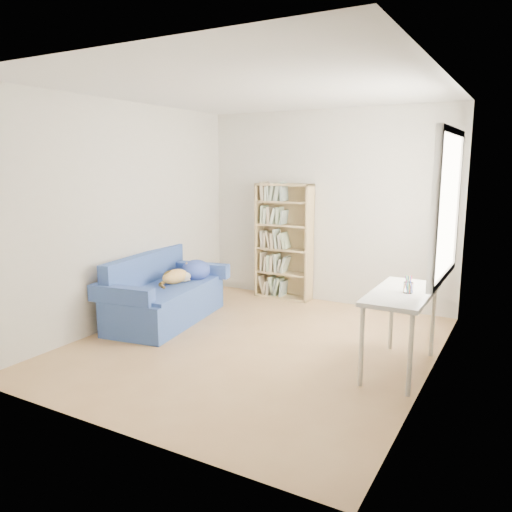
{
  "coord_description": "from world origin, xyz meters",
  "views": [
    {
      "loc": [
        2.45,
        -4.37,
        1.89
      ],
      "look_at": [
        -0.27,
        0.51,
        0.85
      ],
      "focal_mm": 35.0,
      "sensor_mm": 36.0,
      "label": 1
    }
  ],
  "objects": [
    {
      "name": "ground",
      "position": [
        0.0,
        0.0,
        0.0
      ],
      "size": [
        4.0,
        4.0,
        0.0
      ],
      "primitive_type": "plane",
      "color": "#AE7F4E",
      "rests_on": "ground"
    },
    {
      "name": "room_shell",
      "position": [
        0.1,
        0.03,
        1.64
      ],
      "size": [
        3.54,
        4.04,
        2.62
      ],
      "color": "silver",
      "rests_on": "ground"
    },
    {
      "name": "sofa",
      "position": [
        -1.38,
        0.23,
        0.31
      ],
      "size": [
        1.01,
        1.74,
        0.81
      ],
      "rotation": [
        0.0,
        0.0,
        0.15
      ],
      "color": "navy",
      "rests_on": "ground"
    },
    {
      "name": "bookshelf",
      "position": [
        -0.58,
        1.86,
        0.75
      ],
      "size": [
        0.81,
        0.25,
        1.62
      ],
      "color": "tan",
      "rests_on": "ground"
    },
    {
      "name": "desk",
      "position": [
        1.48,
        0.09,
        0.67
      ],
      "size": [
        0.51,
        1.11,
        0.75
      ],
      "color": "silver",
      "rests_on": "ground"
    },
    {
      "name": "pen_cup",
      "position": [
        1.54,
        0.07,
        0.81
      ],
      "size": [
        0.09,
        0.09,
        0.16
      ],
      "color": "white",
      "rests_on": "desk"
    }
  ]
}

